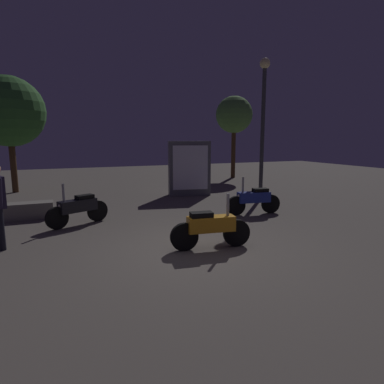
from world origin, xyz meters
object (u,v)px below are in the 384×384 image
Objects in this scene: motorcycle_orange_foreground at (211,227)px; motorcycle_black_parked_right at (78,208)px; motorcycle_blue_parked_left at (254,199)px; kiosk_billboard at (189,168)px; streetlamp_near at (263,111)px.

motorcycle_orange_foreground is 1.07× the size of motorcycle_black_parked_right.
kiosk_billboard is at bearing -73.79° from motorcycle_blue_parked_left.
streetlamp_near is 2.34× the size of kiosk_billboard.
kiosk_billboard is at bearing 139.28° from streetlamp_near.
streetlamp_near is at bearing 151.84° from kiosk_billboard.
streetlamp_near is 3.45m from kiosk_billboard.
motorcycle_black_parked_right is at bearing -168.85° from streetlamp_near.
kiosk_billboard is (-2.08, 1.79, -2.08)m from streetlamp_near.
motorcycle_blue_parked_left is 1.07× the size of motorcycle_black_parked_right.
streetlamp_near is (4.01, 4.15, 2.69)m from motorcycle_orange_foreground.
streetlamp_near reaches higher than motorcycle_blue_parked_left.
kiosk_billboard reaches higher than motorcycle_blue_parked_left.
kiosk_billboard reaches higher than motorcycle_orange_foreground.
kiosk_billboard is at bearing 80.09° from motorcycle_orange_foreground.
motorcycle_blue_parked_left is 3.67m from streetlamp_near.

